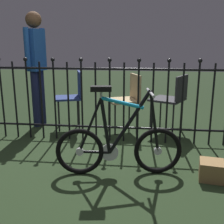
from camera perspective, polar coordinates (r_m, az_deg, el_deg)
The scene contains 8 objects.
ground_plane at distance 3.10m, azimuth -2.69°, elevation -10.97°, with size 20.00×20.00×0.00m, color black.
iron_fence at distance 3.70m, azimuth -1.88°, elevation 2.83°, with size 3.78×0.07×1.17m.
bicycle at distance 2.82m, azimuth 1.38°, elevation -6.78°, with size 1.27×0.40×0.91m.
chair_charcoal at distance 4.13m, azimuth 12.24°, elevation 3.05°, with size 0.59×0.59×0.85m.
chair_tan at distance 4.16m, azimuth 3.23°, elevation 3.21°, with size 0.54×0.54×0.85m.
chair_navy at distance 4.30m, azimuth -7.97°, elevation 3.75°, with size 0.47×0.47×0.88m.
person_visitor at distance 4.51m, azimuth -15.24°, elevation 10.44°, with size 0.25×0.46×1.75m.
display_crate at distance 2.96m, azimuth 19.61°, elevation -11.14°, with size 0.23×0.23×0.19m, color olive.
Camera 1 is at (0.47, -2.76, 1.32)m, focal length 44.82 mm.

